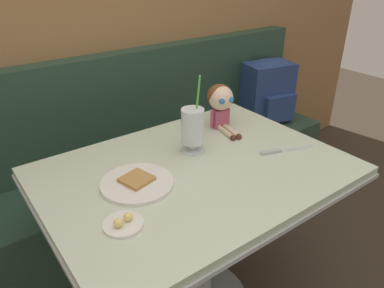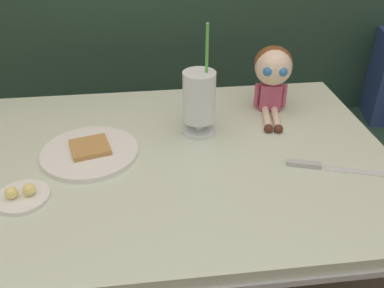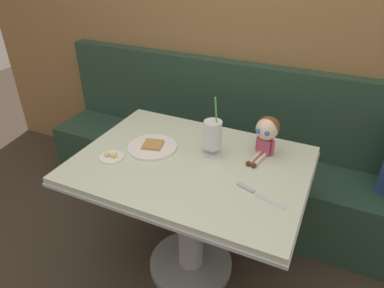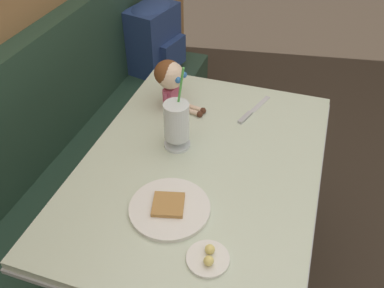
{
  "view_description": "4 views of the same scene",
  "coord_description": "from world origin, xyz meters",
  "px_view_note": "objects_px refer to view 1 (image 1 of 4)",
  "views": [
    {
      "loc": [
        -0.7,
        -0.75,
        1.45
      ],
      "look_at": [
        0.01,
        0.22,
        0.82
      ],
      "focal_mm": 34.37,
      "sensor_mm": 36.0,
      "label": 1
    },
    {
      "loc": [
        -0.08,
        -0.72,
        1.34
      ],
      "look_at": [
        0.03,
        0.18,
        0.77
      ],
      "focal_mm": 39.01,
      "sensor_mm": 36.0,
      "label": 2
    },
    {
      "loc": [
        0.59,
        -1.08,
        1.67
      ],
      "look_at": [
        0.02,
        0.15,
        0.86
      ],
      "focal_mm": 32.4,
      "sensor_mm": 36.0,
      "label": 3
    },
    {
      "loc": [
        -1.0,
        -0.12,
        1.7
      ],
      "look_at": [
        0.03,
        0.22,
        0.79
      ],
      "focal_mm": 38.25,
      "sensor_mm": 36.0,
      "label": 4
    }
  ],
  "objects_px": {
    "milkshake_glass": "(193,128)",
    "butter_knife": "(278,151)",
    "toast_plate": "(137,183)",
    "butter_saucer": "(123,223)",
    "backpack": "(268,90)",
    "seated_doll": "(221,100)"
  },
  "relations": [
    {
      "from": "butter_knife",
      "to": "backpack",
      "type": "height_order",
      "value": "backpack"
    },
    {
      "from": "butter_saucer",
      "to": "backpack",
      "type": "xyz_separation_m",
      "value": [
        1.4,
        0.74,
        -0.09
      ]
    },
    {
      "from": "milkshake_glass",
      "to": "backpack",
      "type": "xyz_separation_m",
      "value": [
        0.97,
        0.49,
        -0.18
      ]
    },
    {
      "from": "butter_knife",
      "to": "backpack",
      "type": "relative_size",
      "value": 0.57
    },
    {
      "from": "butter_saucer",
      "to": "seated_doll",
      "type": "distance_m",
      "value": 0.77
    },
    {
      "from": "butter_knife",
      "to": "seated_doll",
      "type": "bearing_deg",
      "value": 95.9
    },
    {
      "from": "butter_saucer",
      "to": "seated_doll",
      "type": "height_order",
      "value": "seated_doll"
    },
    {
      "from": "milkshake_glass",
      "to": "backpack",
      "type": "relative_size",
      "value": 0.78
    },
    {
      "from": "butter_saucer",
      "to": "butter_knife",
      "type": "xyz_separation_m",
      "value": [
        0.7,
        0.04,
        -0.0
      ]
    },
    {
      "from": "milkshake_glass",
      "to": "butter_knife",
      "type": "distance_m",
      "value": 0.35
    },
    {
      "from": "seated_doll",
      "to": "toast_plate",
      "type": "bearing_deg",
      "value": -160.16
    },
    {
      "from": "milkshake_glass",
      "to": "backpack",
      "type": "distance_m",
      "value": 1.1
    },
    {
      "from": "milkshake_glass",
      "to": "butter_knife",
      "type": "bearing_deg",
      "value": -37.89
    },
    {
      "from": "butter_saucer",
      "to": "butter_knife",
      "type": "bearing_deg",
      "value": 2.86
    },
    {
      "from": "toast_plate",
      "to": "butter_saucer",
      "type": "bearing_deg",
      "value": -129.65
    },
    {
      "from": "butter_saucer",
      "to": "butter_knife",
      "type": "distance_m",
      "value": 0.7
    },
    {
      "from": "backpack",
      "to": "milkshake_glass",
      "type": "bearing_deg",
      "value": -153.06
    },
    {
      "from": "toast_plate",
      "to": "butter_saucer",
      "type": "distance_m",
      "value": 0.21
    },
    {
      "from": "butter_saucer",
      "to": "seated_doll",
      "type": "bearing_deg",
      "value": 28.02
    },
    {
      "from": "seated_doll",
      "to": "backpack",
      "type": "xyz_separation_m",
      "value": [
        0.73,
        0.38,
        -0.21
      ]
    },
    {
      "from": "butter_knife",
      "to": "toast_plate",
      "type": "bearing_deg",
      "value": 167.23
    },
    {
      "from": "butter_saucer",
      "to": "butter_knife",
      "type": "relative_size",
      "value": 0.52
    }
  ]
}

